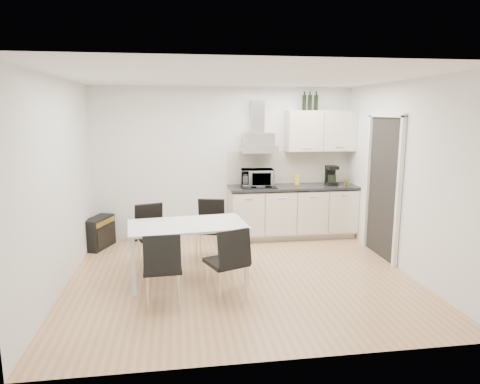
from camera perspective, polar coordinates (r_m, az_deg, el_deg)
The scene contains 15 objects.
ground at distance 5.85m, azimuth 0.21°, elevation -11.21°, with size 4.50×4.50×0.00m, color tan.
wall_back at distance 7.46m, azimuth -2.06°, elevation 3.89°, with size 4.50×0.10×2.60m, color white.
wall_front at distance 3.57m, azimuth 4.99°, elevation -3.57°, with size 4.50×0.10×2.60m, color white.
wall_left at distance 5.63m, azimuth -23.08°, elevation 0.84°, with size 0.10×4.00×2.60m, color white.
wall_right at distance 6.24m, azimuth 21.13°, elevation 1.85°, with size 0.10×4.00×2.60m, color white.
ceiling at distance 5.44m, azimuth 0.23°, elevation 15.12°, with size 4.50×4.50×0.00m, color white.
doorway at distance 6.73m, azimuth 18.42°, elevation 0.47°, with size 0.08×1.04×2.10m, color white.
kitchenette at distance 7.50m, azimuth 7.22°, elevation 0.21°, with size 2.22×0.64×2.52m.
dining_table at distance 5.60m, azimuth -7.03°, elevation -4.97°, with size 1.58×1.01×0.75m.
chair_far_left at distance 6.21m, azimuth -11.55°, elevation -5.82°, with size 0.44×0.50×0.88m, color black, non-canonical shape.
chair_far_right at distance 6.41m, azimuth -4.08°, elevation -5.11°, with size 0.44×0.50×0.88m, color black, non-canonical shape.
chair_near_left at distance 4.96m, azimuth -10.28°, elevation -10.00°, with size 0.44×0.50×0.88m, color black, non-canonical shape.
chair_near_right at distance 5.06m, azimuth -1.85°, elevation -9.41°, with size 0.44×0.50×0.88m, color black, non-canonical shape.
guitar_amp at distance 7.32m, azimuth -18.29°, elevation -5.15°, with size 0.46×0.66×0.50m.
floor_speaker at distance 7.57m, azimuth -13.16°, elevation -5.15°, with size 0.18×0.16×0.30m, color black.
Camera 1 is at (-0.80, -5.37, 2.17)m, focal length 32.00 mm.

